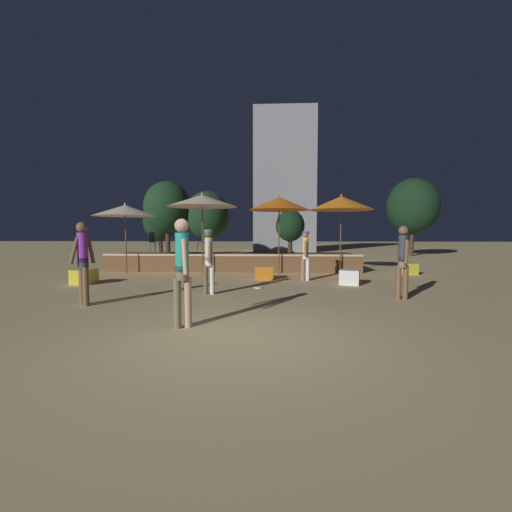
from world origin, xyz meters
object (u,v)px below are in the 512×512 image
at_px(patio_umbrella_3, 341,203).
at_px(background_tree_3, 207,215).
at_px(person_3, 209,258).
at_px(bistro_chair_1, 153,240).
at_px(cube_seat_2, 350,277).
at_px(patio_umbrella_2, 125,211).
at_px(patio_umbrella_0, 202,201).
at_px(background_tree_0, 160,222).
at_px(cube_seat_3, 408,269).
at_px(patio_umbrella_1, 279,204).
at_px(cube_seat_0, 84,277).
at_px(bistro_chair_0, 204,240).
at_px(person_0, 305,253).
at_px(frisbee_disc, 258,288).
at_px(background_tree_4, 413,206).
at_px(person_2, 83,259).
at_px(person_1, 182,267).
at_px(cube_seat_1, 264,273).
at_px(background_tree_2, 290,226).
at_px(person_4, 403,259).

relative_size(patio_umbrella_3, background_tree_3, 0.74).
distance_m(person_3, bistro_chair_1, 7.81).
relative_size(person_3, bistro_chair_1, 1.91).
bearing_deg(cube_seat_2, patio_umbrella_2, 162.86).
xyz_separation_m(patio_umbrella_0, background_tree_0, (-4.92, 9.64, -0.53)).
xyz_separation_m(cube_seat_3, background_tree_3, (-9.44, 7.86, 2.49)).
xyz_separation_m(patio_umbrella_1, cube_seat_0, (-6.25, -3.16, -2.55)).
bearing_deg(cube_seat_0, bistro_chair_0, 57.31).
bearing_deg(background_tree_0, person_0, -52.17).
height_order(patio_umbrella_0, cube_seat_2, patio_umbrella_0).
height_order(cube_seat_3, person_3, person_3).
distance_m(cube_seat_3, person_3, 8.42).
relative_size(cube_seat_3, frisbee_disc, 2.75).
bearing_deg(cube_seat_3, bistro_chair_0, 169.65).
xyz_separation_m(patio_umbrella_3, person_0, (-1.57, -2.05, -1.85)).
relative_size(patio_umbrella_1, bistro_chair_1, 3.47).
relative_size(cube_seat_3, background_tree_4, 0.12).
distance_m(cube_seat_0, person_2, 3.71).
xyz_separation_m(person_1, bistro_chair_1, (-4.05, 9.94, 0.26)).
bearing_deg(person_0, frisbee_disc, -127.91).
bearing_deg(patio_umbrella_0, cube_seat_2, -25.62).
relative_size(person_3, bistro_chair_0, 1.91).
height_order(cube_seat_1, background_tree_2, background_tree_2).
distance_m(person_1, person_3, 3.19).
relative_size(patio_umbrella_2, background_tree_4, 0.52).
bearing_deg(patio_umbrella_1, frisbee_disc, -99.95).
bearing_deg(cube_seat_2, background_tree_3, 121.91).
distance_m(patio_umbrella_3, background_tree_3, 10.30).
relative_size(patio_umbrella_0, background_tree_3, 0.75).
bearing_deg(cube_seat_3, person_3, -146.10).
distance_m(person_0, background_tree_3, 11.23).
bearing_deg(patio_umbrella_1, patio_umbrella_3, 0.37).
xyz_separation_m(cube_seat_1, bistro_chair_0, (-2.77, 3.20, 1.08)).
distance_m(person_4, bistro_chair_0, 9.13).
bearing_deg(bistro_chair_0, patio_umbrella_1, 10.92).
distance_m(cube_seat_2, bistro_chair_1, 9.39).
bearing_deg(bistro_chair_1, cube_seat_0, -164.46).
distance_m(person_4, background_tree_3, 15.00).
relative_size(cube_seat_1, background_tree_0, 0.18).
xyz_separation_m(patio_umbrella_0, patio_umbrella_2, (-3.12, 0.07, -0.36)).
relative_size(patio_umbrella_2, background_tree_3, 0.66).
height_order(frisbee_disc, background_tree_3, background_tree_3).
bearing_deg(cube_seat_0, person_0, 9.05).
distance_m(person_0, person_4, 3.82).
distance_m(cube_seat_2, person_3, 4.61).
height_order(person_0, background_tree_4, background_tree_4).
bearing_deg(person_1, patio_umbrella_0, 70.61).
height_order(person_1, person_2, person_2).
bearing_deg(background_tree_0, person_3, -66.91).
height_order(person_1, background_tree_3, background_tree_3).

